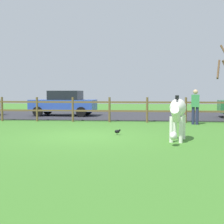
% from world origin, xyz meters
% --- Properties ---
extents(ground_plane, '(60.00, 60.00, 0.00)m').
position_xyz_m(ground_plane, '(0.00, 0.00, 0.00)').
color(ground_plane, '#3D7528').
extents(parking_asphalt, '(28.00, 7.40, 0.05)m').
position_xyz_m(parking_asphalt, '(0.00, 9.30, 0.03)').
color(parking_asphalt, '#2D2D33').
rests_on(parking_asphalt, ground_plane).
extents(paddock_fence, '(20.96, 0.11, 1.26)m').
position_xyz_m(paddock_fence, '(-0.58, 5.00, 0.72)').
color(paddock_fence, brown).
rests_on(paddock_fence, ground_plane).
extents(zebra, '(0.76, 1.91, 1.41)m').
position_xyz_m(zebra, '(3.11, -0.74, 0.93)').
color(zebra, white).
rests_on(zebra, ground_plane).
extents(crow_on_grass, '(0.22, 0.10, 0.20)m').
position_xyz_m(crow_on_grass, '(1.17, 0.43, 0.13)').
color(crow_on_grass, black).
rests_on(crow_on_grass, ground_plane).
extents(parked_car_blue, '(4.06, 2.01, 1.56)m').
position_xyz_m(parked_car_blue, '(-2.87, 8.29, 0.84)').
color(parked_car_blue, '#2D4CAD').
rests_on(parked_car_blue, parking_asphalt).
extents(visitor_near_fence, '(0.39, 0.28, 1.64)m').
position_xyz_m(visitor_near_fence, '(4.49, 4.26, 0.91)').
color(visitor_near_fence, '#232847').
rests_on(visitor_near_fence, ground_plane).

